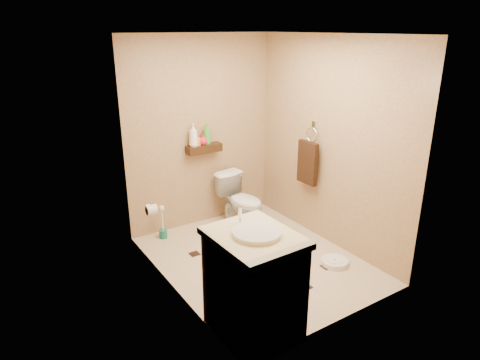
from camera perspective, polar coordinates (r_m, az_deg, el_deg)
ground at (r=4.87m, az=2.21°, el=-10.61°), size 2.50×2.50×0.00m
wall_back at (r=5.42m, az=-5.27°, el=6.22°), size 2.00×0.04×2.40m
wall_front at (r=3.50m, az=14.31°, el=-2.03°), size 2.00×0.04×2.40m
wall_left at (r=3.92m, az=-9.61°, el=0.69°), size 0.04×2.50×2.40m
wall_right at (r=5.01m, az=11.83°, el=4.76°), size 0.04×2.50×2.40m
ceiling at (r=4.20m, az=2.67°, el=18.90°), size 2.00×2.50×0.02m
wall_shelf at (r=5.39m, az=-4.81°, el=4.20°), size 0.46×0.14×0.10m
floor_accents at (r=4.87m, az=2.99°, el=-10.60°), size 1.19×1.31×0.01m
toilet at (r=5.51m, az=0.20°, el=-2.85°), size 0.47×0.72×0.69m
vanity at (r=3.62m, az=1.86°, el=-13.60°), size 0.63×0.76×1.06m
bathroom_scale at (r=4.89m, az=12.48°, el=-10.61°), size 0.30×0.30×0.06m
toilet_brush at (r=5.36m, az=-10.26°, el=-6.12°), size 0.10×0.10×0.43m
towel_ring at (r=5.20m, az=9.03°, el=2.55°), size 0.12×0.30×0.76m
toilet_paper at (r=4.72m, az=-11.73°, el=-3.90°), size 0.12×0.11×0.12m
bottle_a at (r=5.28m, az=-6.25°, el=5.98°), size 0.15×0.15×0.29m
bottle_b at (r=5.32m, az=-5.73°, el=5.32°), size 0.09×0.09×0.14m
bottle_c at (r=5.36m, az=-4.96°, el=5.43°), size 0.13×0.13×0.14m
bottle_d at (r=5.37m, az=-4.43°, el=6.14°), size 0.13×0.13×0.26m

